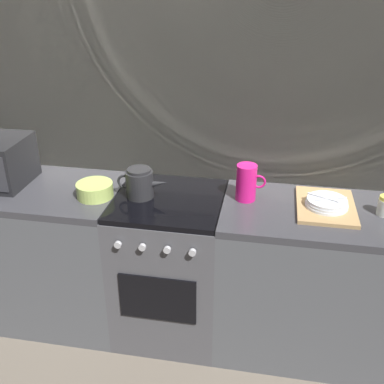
{
  "coord_description": "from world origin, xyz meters",
  "views": [
    {
      "loc": [
        0.53,
        -2.18,
        2.07
      ],
      "look_at": [
        0.13,
        0.0,
        0.95
      ],
      "focal_mm": 43.14,
      "sensor_mm": 36.0,
      "label": 1
    }
  ],
  "objects_px": {
    "pitcher": "(247,182)",
    "mixing_bowl": "(95,190)",
    "dish_pile": "(326,205)",
    "kettle": "(140,183)",
    "stove_unit": "(170,266)"
  },
  "relations": [
    {
      "from": "dish_pile",
      "to": "mixing_bowl",
      "type": "bearing_deg",
      "value": -176.08
    },
    {
      "from": "dish_pile",
      "to": "pitcher",
      "type": "bearing_deg",
      "value": 175.51
    },
    {
      "from": "mixing_bowl",
      "to": "dish_pile",
      "type": "relative_size",
      "value": 0.5
    },
    {
      "from": "dish_pile",
      "to": "kettle",
      "type": "bearing_deg",
      "value": -177.7
    },
    {
      "from": "pitcher",
      "to": "mixing_bowl",
      "type": "bearing_deg",
      "value": -171.79
    },
    {
      "from": "mixing_bowl",
      "to": "dish_pile",
      "type": "xyz_separation_m",
      "value": [
        1.24,
        0.08,
        -0.02
      ]
    },
    {
      "from": "stove_unit",
      "to": "dish_pile",
      "type": "height_order",
      "value": "dish_pile"
    },
    {
      "from": "mixing_bowl",
      "to": "dish_pile",
      "type": "height_order",
      "value": "mixing_bowl"
    },
    {
      "from": "kettle",
      "to": "pitcher",
      "type": "height_order",
      "value": "pitcher"
    },
    {
      "from": "pitcher",
      "to": "kettle",
      "type": "bearing_deg",
      "value": -172.74
    },
    {
      "from": "dish_pile",
      "to": "stove_unit",
      "type": "bearing_deg",
      "value": -177.63
    },
    {
      "from": "kettle",
      "to": "mixing_bowl",
      "type": "distance_m",
      "value": 0.25
    },
    {
      "from": "pitcher",
      "to": "dish_pile",
      "type": "relative_size",
      "value": 0.5
    },
    {
      "from": "stove_unit",
      "to": "kettle",
      "type": "relative_size",
      "value": 3.16
    },
    {
      "from": "kettle",
      "to": "mixing_bowl",
      "type": "height_order",
      "value": "kettle"
    }
  ]
}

